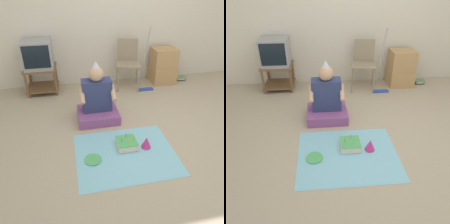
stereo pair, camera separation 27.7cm
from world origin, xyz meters
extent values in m
plane|color=tan|center=(0.00, 0.00, 0.00)|extent=(16.00, 16.00, 0.00)
cube|color=beige|center=(0.00, 2.07, 1.27)|extent=(6.40, 0.06, 2.55)
cube|color=brown|center=(-1.53, 1.79, 0.45)|extent=(0.55, 0.51, 0.03)
cube|color=brown|center=(-1.53, 1.79, 0.08)|extent=(0.55, 0.51, 0.02)
cylinder|color=brown|center=(-1.77, 1.57, 0.23)|extent=(0.04, 0.04, 0.47)
cylinder|color=brown|center=(-1.29, 1.57, 0.23)|extent=(0.04, 0.04, 0.47)
cylinder|color=brown|center=(-1.77, 2.01, 0.23)|extent=(0.04, 0.04, 0.47)
cylinder|color=brown|center=(-1.29, 2.01, 0.23)|extent=(0.04, 0.04, 0.47)
cube|color=#99999E|center=(-1.53, 1.79, 0.70)|extent=(0.48, 0.48, 0.47)
cube|color=black|center=(-1.53, 1.55, 0.72)|extent=(0.42, 0.01, 0.37)
cube|color=gray|center=(0.03, 1.61, 0.48)|extent=(0.49, 0.46, 0.02)
cube|color=gray|center=(0.06, 1.80, 0.68)|extent=(0.37, 0.09, 0.41)
cylinder|color=gray|center=(-0.19, 1.47, 0.24)|extent=(0.02, 0.02, 0.48)
cylinder|color=gray|center=(0.18, 1.40, 0.24)|extent=(0.02, 0.02, 0.48)
cylinder|color=gray|center=(-0.13, 1.82, 0.24)|extent=(0.02, 0.02, 0.48)
cylinder|color=gray|center=(0.25, 1.75, 0.24)|extent=(0.02, 0.02, 0.48)
cube|color=tan|center=(0.79, 1.78, 0.15)|extent=(0.46, 0.46, 0.29)
cube|color=tan|center=(0.79, 1.78, 0.48)|extent=(0.45, 0.39, 0.38)
cube|color=#2D4CB2|center=(0.34, 1.45, 0.01)|extent=(0.28, 0.09, 0.03)
cylinder|color=#B7B7BC|center=(0.34, 1.61, 0.59)|extent=(0.03, 0.36, 1.12)
cube|color=#333338|center=(1.19, 1.75, 0.01)|extent=(0.20, 0.11, 0.03)
cube|color=beige|center=(1.20, 1.75, 0.04)|extent=(0.15, 0.13, 0.03)
cube|color=#60936B|center=(1.21, 1.75, 0.07)|extent=(0.20, 0.13, 0.02)
cube|color=#8C4C8C|center=(-0.69, 0.65, 0.07)|extent=(0.58, 0.49, 0.14)
cube|color=navy|center=(-0.69, 0.70, 0.37)|extent=(0.42, 0.21, 0.46)
sphere|color=tan|center=(-0.69, 0.70, 0.70)|extent=(0.21, 0.21, 0.21)
cone|color=silver|center=(-0.69, 0.70, 0.83)|extent=(0.11, 0.11, 0.09)
cylinder|color=tan|center=(-0.90, 0.59, 0.45)|extent=(0.06, 0.24, 0.20)
cylinder|color=tan|center=(-0.47, 0.59, 0.45)|extent=(0.06, 0.24, 0.20)
cube|color=#7FC6E0|center=(-0.48, -0.18, 0.00)|extent=(1.19, 0.96, 0.01)
cube|color=#F4E0C6|center=(-0.43, -0.05, 0.04)|extent=(0.25, 0.25, 0.08)
cube|color=#4CB266|center=(-0.43, -0.05, 0.09)|extent=(0.24, 0.24, 0.01)
cylinder|color=yellow|center=(-0.37, -0.06, 0.12)|extent=(0.01, 0.01, 0.07)
sphere|color=#FFCC4C|center=(-0.37, -0.06, 0.16)|extent=(0.01, 0.01, 0.01)
cylinder|color=#EA4C4C|center=(-0.42, 0.02, 0.12)|extent=(0.01, 0.01, 0.07)
sphere|color=#FFCC4C|center=(-0.42, 0.02, 0.16)|extent=(0.01, 0.01, 0.01)
cylinder|color=#EA4C4C|center=(-0.50, -0.06, 0.12)|extent=(0.01, 0.01, 0.07)
sphere|color=#FFCC4C|center=(-0.50, -0.06, 0.16)|extent=(0.01, 0.01, 0.01)
cylinder|color=yellow|center=(-0.43, -0.12, 0.12)|extent=(0.01, 0.01, 0.07)
sphere|color=#FFCC4C|center=(-0.43, -0.12, 0.16)|extent=(0.01, 0.01, 0.01)
cone|color=#CC338C|center=(-0.20, -0.12, 0.08)|extent=(0.12, 0.12, 0.15)
cylinder|color=#4CB266|center=(-0.88, -0.21, 0.01)|extent=(0.20, 0.20, 0.01)
camera|label=1|loc=(-1.04, -2.08, 1.80)|focal=35.00mm
camera|label=2|loc=(-0.77, -2.12, 1.80)|focal=35.00mm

